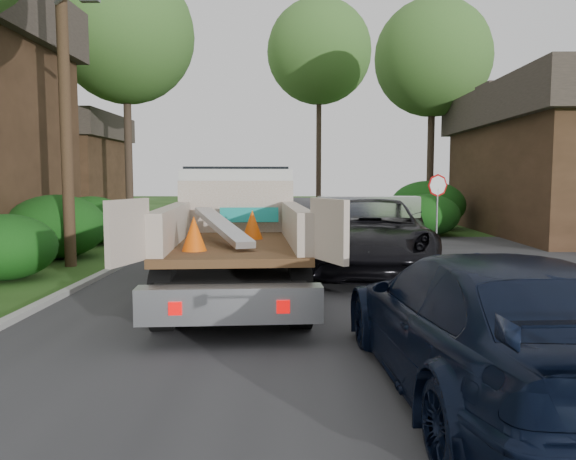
# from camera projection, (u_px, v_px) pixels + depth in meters

# --- Properties ---
(ground) EXTENTS (120.00, 120.00, 0.00)m
(ground) POSITION_uv_depth(u_px,v_px,m) (265.00, 312.00, 9.91)
(ground) COLOR #1E4212
(ground) RESTS_ON ground
(road) EXTENTS (8.00, 90.00, 0.02)m
(road) POSITION_uv_depth(u_px,v_px,m) (282.00, 244.00, 19.87)
(road) COLOR #28282B
(road) RESTS_ON ground
(curb_left) EXTENTS (0.20, 90.00, 0.12)m
(curb_left) POSITION_uv_depth(u_px,v_px,m) (167.00, 242.00, 19.94)
(curb_left) COLOR #9E9E99
(curb_left) RESTS_ON ground
(curb_right) EXTENTS (0.20, 90.00, 0.12)m
(curb_right) POSITION_uv_depth(u_px,v_px,m) (398.00, 243.00, 19.78)
(curb_right) COLOR #9E9E99
(curb_right) RESTS_ON ground
(stop_sign) EXTENTS (0.71, 0.32, 2.48)m
(stop_sign) POSITION_uv_depth(u_px,v_px,m) (437.00, 195.00, 18.61)
(stop_sign) COLOR slate
(stop_sign) RESTS_ON ground
(utility_pole) EXTENTS (2.42, 1.25, 10.00)m
(utility_pole) POSITION_uv_depth(u_px,v_px,m) (64.00, 68.00, 14.48)
(utility_pole) COLOR #382619
(utility_pole) RESTS_ON ground
(house_left_far) EXTENTS (7.56, 7.56, 6.00)m
(house_left_far) POSITION_uv_depth(u_px,v_px,m) (50.00, 165.00, 31.77)
(house_left_far) COLOR #332115
(house_left_far) RESTS_ON ground
(hedge_left_a) EXTENTS (2.34, 2.34, 1.53)m
(hedge_left_a) POSITION_uv_depth(u_px,v_px,m) (5.00, 247.00, 12.94)
(hedge_left_a) COLOR #0F3E0E
(hedge_left_a) RESTS_ON ground
(hedge_left_b) EXTENTS (2.86, 2.86, 1.87)m
(hedge_left_b) POSITION_uv_depth(u_px,v_px,m) (57.00, 226.00, 16.41)
(hedge_left_b) COLOR #0F3E0E
(hedge_left_b) RESTS_ON ground
(hedge_left_c) EXTENTS (2.60, 2.60, 1.70)m
(hedge_left_c) POSITION_uv_depth(u_px,v_px,m) (91.00, 220.00, 19.91)
(hedge_left_c) COLOR #0F3E0E
(hedge_left_c) RESTS_ON ground
(hedge_right_a) EXTENTS (2.60, 2.60, 1.70)m
(hedge_right_a) POSITION_uv_depth(u_px,v_px,m) (427.00, 215.00, 22.66)
(hedge_right_a) COLOR #0F3E0E
(hedge_right_a) RESTS_ON ground
(hedge_right_b) EXTENTS (3.38, 3.38, 2.21)m
(hedge_right_b) POSITION_uv_depth(u_px,v_px,m) (428.00, 205.00, 25.61)
(hedge_right_b) COLOR #0F3E0E
(hedge_right_b) RESTS_ON ground
(tree_left_far) EXTENTS (6.40, 6.40, 12.20)m
(tree_left_far) POSITION_uv_depth(u_px,v_px,m) (125.00, 35.00, 26.13)
(tree_left_far) COLOR #2D2119
(tree_left_far) RESTS_ON ground
(tree_right_far) EXTENTS (6.00, 6.00, 11.50)m
(tree_right_far) POSITION_uv_depth(u_px,v_px,m) (433.00, 58.00, 28.88)
(tree_right_far) COLOR #2D2119
(tree_right_far) RESTS_ON ground
(tree_center_far) EXTENTS (7.20, 7.20, 14.60)m
(tree_center_far) POSITION_uv_depth(u_px,v_px,m) (319.00, 52.00, 38.70)
(tree_center_far) COLOR #2D2119
(tree_center_far) RESTS_ON ground
(flatbed_truck) EXTENTS (3.45, 7.10, 2.61)m
(flatbed_truck) POSITION_uv_depth(u_px,v_px,m) (236.00, 222.00, 11.95)
(flatbed_truck) COLOR black
(flatbed_truck) RESTS_ON ground
(black_pickup) EXTENTS (3.90, 6.96, 1.84)m
(black_pickup) POSITION_uv_depth(u_px,v_px,m) (370.00, 235.00, 14.26)
(black_pickup) COLOR black
(black_pickup) RESTS_ON ground
(navy_suv) EXTENTS (2.63, 5.61, 1.58)m
(navy_suv) POSITION_uv_depth(u_px,v_px,m) (484.00, 324.00, 6.08)
(navy_suv) COLOR black
(navy_suv) RESTS_ON ground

